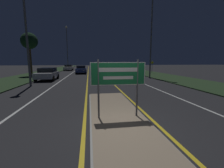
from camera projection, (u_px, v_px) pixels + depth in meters
name	position (u px, v px, depth m)	size (l,w,h in m)	color
ground_plane	(122.00, 126.00, 5.05)	(160.00, 160.00, 0.00)	#232326
median_island	(118.00, 118.00, 5.66)	(2.11, 8.48, 0.10)	#999993
verge_left	(34.00, 75.00, 23.17)	(5.00, 100.00, 0.08)	#23381E
verge_right	(150.00, 74.00, 26.01)	(5.00, 100.00, 0.08)	#23381E
centre_line_yellow_left	(88.00, 72.00, 29.30)	(0.12, 70.00, 0.01)	gold
centre_line_yellow_right	(101.00, 72.00, 29.67)	(0.12, 70.00, 0.01)	gold
lane_line_white_left	(73.00, 73.00, 28.85)	(0.12, 70.00, 0.01)	silver
lane_line_white_right	(115.00, 72.00, 30.11)	(0.12, 70.00, 0.01)	silver
edge_line_white_left	(56.00, 73.00, 28.41)	(0.10, 70.00, 0.01)	silver
edge_line_white_right	(130.00, 72.00, 30.56)	(0.10, 70.00, 0.01)	silver
highway_sign	(118.00, 77.00, 5.42)	(2.01, 0.07, 2.14)	#56565B
streetlight_left_near	(25.00, 11.00, 12.21)	(0.56, 0.56, 9.40)	#56565B
streetlight_left_far	(67.00, 42.00, 38.15)	(0.53, 0.53, 10.92)	#56565B
streetlight_right_near	(152.00, 26.00, 18.37)	(0.48, 0.48, 10.71)	#56565B
car_receding_0	(122.00, 73.00, 17.29)	(1.86, 4.65, 1.57)	black
car_receding_1	(127.00, 69.00, 28.50)	(1.87, 4.11, 1.41)	black
car_receding_2	(115.00, 67.00, 38.58)	(1.85, 4.56, 1.37)	silver
car_approaching_0	(47.00, 74.00, 17.33)	(2.02, 4.18, 1.41)	#B7B7BC
car_approaching_1	(81.00, 69.00, 26.69)	(1.85, 4.33, 1.39)	navy
car_approaching_2	(69.00, 67.00, 35.69)	(1.92, 4.68, 1.36)	silver
warning_sign	(152.00, 66.00, 26.59)	(0.60, 0.06, 2.13)	#56565B
roadside_palm_left	(29.00, 41.00, 21.27)	(2.28, 2.28, 6.10)	#4C3823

